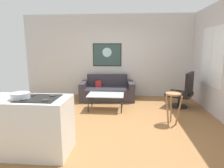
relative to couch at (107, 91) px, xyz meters
name	(u,v)px	position (x,y,z in m)	size (l,w,h in m)	color
ground	(108,121)	(0.23, -1.85, -0.29)	(6.40, 6.40, 0.04)	olive
back_wall	(115,56)	(0.23, 0.57, 1.13)	(6.40, 0.05, 2.80)	beige
couch	(107,91)	(0.00, 0.00, 0.00)	(1.80, 1.05, 0.80)	#302C33
coffee_table	(106,96)	(0.08, -1.08, 0.13)	(0.97, 0.62, 0.43)	silver
armchair	(183,91)	(2.23, -0.69, 0.20)	(0.89, 0.90, 1.02)	black
bar_stool	(173,100)	(1.67, -1.95, 0.28)	(0.38, 0.37, 0.71)	#9F7247
kitchen_counter	(26,125)	(-0.95, -3.34, 0.19)	(1.42, 0.68, 0.94)	silver
mixing_bowl	(20,96)	(-0.96, -3.41, 0.69)	(0.28, 0.28, 0.10)	silver
wall_painting	(107,55)	(-0.05, 0.53, 1.17)	(0.99, 0.03, 0.78)	black
window	(212,56)	(2.82, -0.95, 1.19)	(0.03, 1.29, 1.50)	silver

